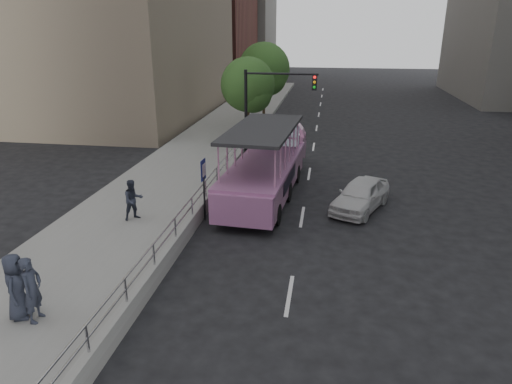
{
  "coord_description": "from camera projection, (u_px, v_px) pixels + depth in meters",
  "views": [
    {
      "loc": [
        1.85,
        -13.62,
        7.44
      ],
      "look_at": [
        -0.51,
        1.24,
        2.0
      ],
      "focal_mm": 32.0,
      "sensor_mm": 36.0,
      "label": 1
    }
  ],
  "objects": [
    {
      "name": "midrise_stone_b",
      "position": [
        223.0,
        11.0,
        73.85
      ],
      "size": [
        16.0,
        14.0,
        20.0
      ],
      "primitive_type": "cube",
      "color": "slate",
      "rests_on": "ground"
    },
    {
      "name": "kerb_wall",
      "position": [
        193.0,
        219.0,
        17.61
      ],
      "size": [
        0.24,
        30.0,
        0.36
      ],
      "primitive_type": "cube",
      "color": "gray",
      "rests_on": "sidewalk"
    },
    {
      "name": "ground",
      "position": [
        265.0,
        260.0,
        15.45
      ],
      "size": [
        160.0,
        160.0,
        0.0
      ],
      "primitive_type": "plane",
      "color": "black"
    },
    {
      "name": "car",
      "position": [
        361.0,
        195.0,
        19.57
      ],
      "size": [
        3.03,
        4.23,
        1.34
      ],
      "primitive_type": "imported",
      "rotation": [
        0.0,
        0.0,
        -0.42
      ],
      "color": "silver",
      "rests_on": "ground"
    },
    {
      "name": "parking_sign",
      "position": [
        204.0,
        182.0,
        18.11
      ],
      "size": [
        0.08,
        0.58,
        2.58
      ],
      "color": "black",
      "rests_on": "ground"
    },
    {
      "name": "guardrail",
      "position": [
        192.0,
        203.0,
        17.38
      ],
      "size": [
        0.07,
        22.0,
        0.71
      ],
      "color": "#ADADB2",
      "rests_on": "kerb_wall"
    },
    {
      "name": "sidewalk",
      "position": [
        188.0,
        166.0,
        25.54
      ],
      "size": [
        5.5,
        80.0,
        0.3
      ],
      "primitive_type": "cube",
      "color": "gray",
      "rests_on": "ground"
    },
    {
      "name": "pedestrian_far",
      "position": [
        16.0,
        286.0,
        11.66
      ],
      "size": [
        0.8,
        1.01,
        1.81
      ],
      "primitive_type": "imported",
      "rotation": [
        0.0,
        0.0,
        1.85
      ],
      "color": "#252936",
      "rests_on": "sidewalk"
    },
    {
      "name": "street_tree_near",
      "position": [
        249.0,
        87.0,
        29.43
      ],
      "size": [
        3.52,
        3.52,
        5.72
      ],
      "color": "#3D2B1B",
      "rests_on": "ground"
    },
    {
      "name": "pedestrian_near",
      "position": [
        32.0,
        289.0,
        11.53
      ],
      "size": [
        0.47,
        0.68,
        1.79
      ],
      "primitive_type": "imported",
      "rotation": [
        0.0,
        0.0,
        1.63
      ],
      "color": "#252936",
      "rests_on": "sidewalk"
    },
    {
      "name": "pedestrian_mid",
      "position": [
        133.0,
        200.0,
        17.77
      ],
      "size": [
        0.99,
        0.99,
        1.62
      ],
      "primitive_type": "imported",
      "rotation": [
        0.0,
        0.0,
        0.76
      ],
      "color": "#252936",
      "rests_on": "sidewalk"
    },
    {
      "name": "duck_boat",
      "position": [
        269.0,
        166.0,
        21.62
      ],
      "size": [
        3.17,
        10.35,
        3.39
      ],
      "color": "black",
      "rests_on": "ground"
    },
    {
      "name": "traffic_signal",
      "position": [
        266.0,
        100.0,
        26.12
      ],
      "size": [
        4.2,
        0.32,
        5.2
      ],
      "color": "black",
      "rests_on": "ground"
    },
    {
      "name": "street_tree_far",
      "position": [
        265.0,
        71.0,
        34.81
      ],
      "size": [
        3.97,
        3.97,
        6.45
      ],
      "color": "#3D2B1B",
      "rests_on": "ground"
    }
  ]
}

